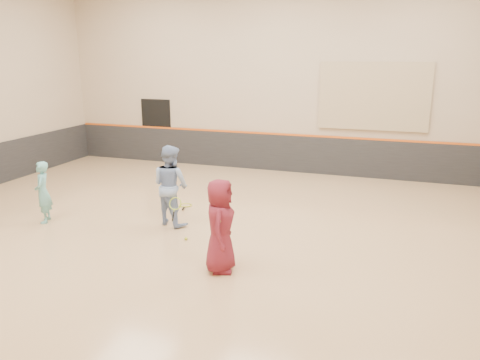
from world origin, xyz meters
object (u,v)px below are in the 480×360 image
(girl, at_px, (43,192))
(instructor, at_px, (171,185))
(young_man, at_px, (220,226))
(spare_racket, at_px, (185,204))

(girl, height_order, instructor, instructor)
(girl, relative_size, young_man, 0.84)
(instructor, height_order, spare_racket, instructor)
(young_man, distance_m, spare_racket, 3.87)
(spare_racket, bearing_deg, instructor, -78.15)
(girl, bearing_deg, spare_racket, 100.50)
(girl, distance_m, young_man, 4.79)
(instructor, distance_m, young_man, 2.64)
(girl, relative_size, spare_racket, 1.87)
(girl, bearing_deg, young_man, 48.53)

